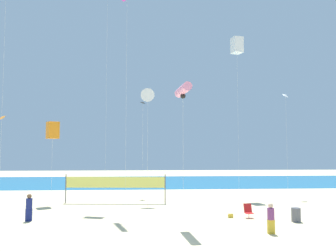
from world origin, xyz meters
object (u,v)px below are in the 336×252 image
Objects in this scene: trash_barrel at (296,215)px; kite_white_diamond at (286,97)px; beachgoer_plum_shirt at (271,217)px; kite_white_box at (237,45)px; volleyball_net at (115,183)px; folding_beach_chair at (248,210)px; kite_white_delta at (148,95)px; beachgoer_navy_shirt at (29,207)px; kite_pink_tube at (183,90)px; kite_black_diamond at (143,105)px; kite_orange_diamond at (1,118)px; kite_orange_box at (53,130)px; beach_handbag at (231,216)px.

trash_barrel is 0.09× the size of kite_white_diamond.
beachgoer_plum_shirt is 20.66m from kite_white_box.
kite_white_diamond is at bearing 46.63° from beachgoer_plum_shirt.
volleyball_net reaches higher than beachgoer_plum_shirt.
beachgoer_plum_shirt is at bearing -79.70° from folding_beach_chair.
kite_white_delta reaches higher than trash_barrel.
beachgoer_navy_shirt is 0.20× the size of kite_pink_tube.
kite_pink_tube is 13.88m from kite_black_diamond.
kite_orange_diamond is at bearing 126.90° from beachgoer_plum_shirt.
beachgoer_navy_shirt is 0.20× the size of volleyball_net.
beachgoer_navy_shirt is 24.02m from kite_white_box.
kite_pink_tube is 0.84× the size of kite_white_delta.
kite_black_diamond is (-2.56, 13.61, 0.94)m from kite_pink_tube.
kite_white_delta is at bearing 5.61° from kite_orange_box.
trash_barrel is (2.63, 2.90, -0.43)m from beachgoer_plum_shirt.
trash_barrel is at bearing 30.27° from beachgoer_plum_shirt.
kite_white_delta is 1.45× the size of kite_orange_box.
beachgoer_plum_shirt is at bearing -76.19° from beach_handbag.
beachgoer_navy_shirt reaches higher than beachgoer_plum_shirt.
kite_pink_tube is 19.67m from kite_orange_diamond.
beachgoer_navy_shirt is 1.89× the size of folding_beach_chair.
volleyball_net is at bearing 140.39° from beach_handbag.
trash_barrel is 0.10× the size of kite_pink_tube.
folding_beach_chair is 13.19m from kite_white_delta.
kite_black_diamond reaches higher than folding_beach_chair.
kite_pink_tube is (-6.76, -12.88, -6.86)m from kite_white_box.
kite_white_box reaches higher than beach_handbag.
beachgoer_plum_shirt is 14.44m from beachgoer_navy_shirt.
folding_beach_chair is 18.04m from kite_white_box.
volleyball_net is 1.10× the size of kite_orange_diamond.
beachgoer_navy_shirt is 15.77m from kite_black_diamond.
folding_beach_chair is 1.22m from beach_handbag.
kite_white_delta is at bearing 143.17° from folding_beach_chair.
beach_handbag is at bearing 86.26° from beachgoer_plum_shirt.
kite_white_diamond is 13.63m from kite_white_delta.
beachgoer_plum_shirt is at bearing -61.02° from kite_white_delta.
beach_handbag is at bearing -62.58° from kite_black_diamond.
beachgoer_plum_shirt is at bearing -37.34° from kite_orange_box.
kite_black_diamond is (-9.61, 12.87, 8.48)m from trash_barrel.
kite_white_diamond is 1.07× the size of kite_black_diamond.
volleyball_net is (-11.81, 8.21, 1.21)m from trash_barrel.
kite_white_delta is at bearing 126.48° from beach_handbag.
beachgoer_plum_shirt reaches higher than beach_handbag.
kite_orange_diamond is 13.78m from kite_white_delta.
kite_white_delta is at bearing -111.19° from beachgoer_navy_shirt.
volleyball_net is 0.84× the size of kite_white_diamond.
trash_barrel is 0.11× the size of kite_orange_diamond.
kite_black_diamond is (-13.87, 1.54, -0.65)m from kite_white_diamond.
beach_handbag is (-3.72, 1.51, -0.30)m from trash_barrel.
beachgoer_navy_shirt is 0.25× the size of kite_orange_box.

